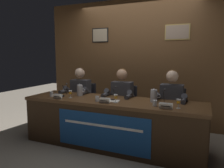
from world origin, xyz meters
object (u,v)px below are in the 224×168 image
at_px(chair_center, 124,111).
at_px(panelist_center, 121,98).
at_px(chair_right, 172,116).
at_px(chair_left, 84,106).
at_px(panelist_left, 79,94).
at_px(nameplate_center, 104,100).
at_px(water_cup_right, 155,103).
at_px(water_cup_left, 52,94).
at_px(microphone_left, 64,92).
at_px(juice_glass_center, 116,97).
at_px(juice_glass_right, 178,102).
at_px(water_pitcher_right_side, 154,96).
at_px(document_stack_center, 112,101).
at_px(nameplate_right, 166,106).
at_px(panelist_right, 171,102).
at_px(nameplate_left, 58,96).
at_px(juice_glass_left, 70,93).
at_px(conference_table, 109,116).
at_px(water_pitcher_left_side, 80,90).
at_px(water_cup_center, 97,99).
at_px(microphone_center, 114,95).
at_px(microphone_right, 163,99).

xyz_separation_m(chair_center, panelist_center, (0.00, -0.20, 0.28)).
xyz_separation_m(chair_center, chair_right, (0.86, 0.00, 0.00)).
height_order(chair_left, panelist_left, panelist_left).
relative_size(nameplate_center, water_cup_right, 1.92).
relative_size(water_cup_left, panelist_center, 0.07).
height_order(microphone_left, juice_glass_center, microphone_left).
xyz_separation_m(nameplate_center, juice_glass_right, (1.03, 0.11, 0.05)).
distance_m(water_pitcher_right_side, document_stack_center, 0.64).
height_order(microphone_left, nameplate_right, microphone_left).
relative_size(chair_left, panelist_right, 0.73).
bearing_deg(nameplate_left, juice_glass_left, 48.52).
relative_size(conference_table, document_stack_center, 12.80).
distance_m(conference_table, juice_glass_left, 0.77).
bearing_deg(water_pitcher_left_side, microphone_left, -148.45).
xyz_separation_m(panelist_left, water_cup_center, (0.71, -0.60, 0.08)).
distance_m(nameplate_left, chair_right, 1.93).
bearing_deg(water_pitcher_right_side, juice_glass_left, -170.59).
xyz_separation_m(chair_left, water_pitcher_right_side, (1.51, -0.49, 0.42)).
bearing_deg(juice_glass_left, juice_glass_right, -0.99).
distance_m(chair_left, nameplate_center, 1.26).
relative_size(microphone_left, juice_glass_center, 1.74).
bearing_deg(microphone_left, juice_glass_left, -24.18).
bearing_deg(nameplate_center, microphone_left, 165.64).
relative_size(water_cup_left, water_pitcher_left_side, 0.40).
distance_m(chair_right, water_pitcher_left_side, 1.63).
bearing_deg(microphone_center, chair_left, 146.17).
height_order(juice_glass_left, water_cup_center, juice_glass_left).
height_order(juice_glass_left, chair_right, chair_right).
distance_m(panelist_center, water_pitcher_left_side, 0.72).
relative_size(conference_table, microphone_right, 13.29).
height_order(juice_glass_center, microphone_right, microphone_right).
distance_m(water_cup_center, juice_glass_right, 1.18).
bearing_deg(nameplate_right, water_cup_left, 176.98).
height_order(microphone_left, water_pitcher_right_side, microphone_left).
distance_m(nameplate_center, document_stack_center, 0.17).
distance_m(panelist_right, water_cup_right, 0.57).
bearing_deg(chair_center, water_pitcher_left_side, -142.76).
height_order(nameplate_right, water_pitcher_left_side, water_pitcher_left_side).
bearing_deg(microphone_right, water_pitcher_left_side, 175.95).
bearing_deg(chair_right, document_stack_center, -138.90).
xyz_separation_m(nameplate_right, water_pitcher_left_side, (-1.53, 0.36, 0.05)).
xyz_separation_m(juice_glass_center, water_pitcher_right_side, (0.51, 0.27, 0.01)).
height_order(conference_table, panelist_center, panelist_center).
distance_m(panelist_left, water_cup_center, 0.93).
height_order(water_cup_center, nameplate_right, water_cup_center).
bearing_deg(nameplate_right, water_cup_center, 177.13).
bearing_deg(water_cup_center, water_cup_right, 3.47).
bearing_deg(nameplate_left, water_cup_right, 4.76).
xyz_separation_m(panelist_left, chair_right, (1.72, 0.20, -0.28)).
relative_size(nameplate_center, nameplate_right, 0.94).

